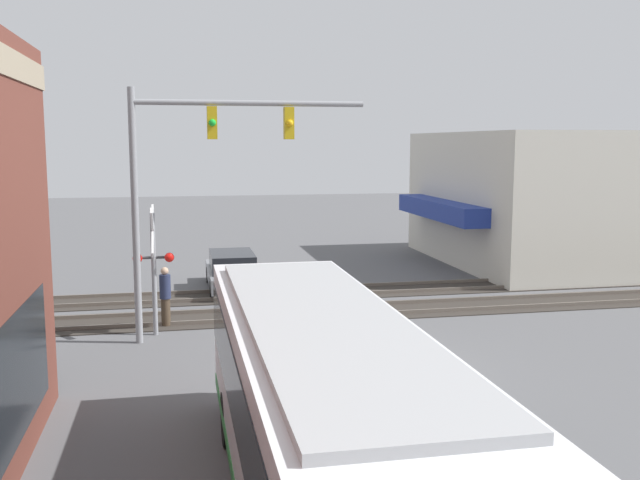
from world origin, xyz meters
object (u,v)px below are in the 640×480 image
(crossing_signal, at_px, (153,258))
(pedestrian_at_crossing, at_px, (165,296))
(pedestrian_near_bus, at_px, (454,442))
(parked_car_grey, at_px, (232,272))
(city_bus, at_px, (323,410))

(crossing_signal, distance_m, pedestrian_at_crossing, 1.66)
(pedestrian_at_crossing, height_order, pedestrian_near_bus, pedestrian_at_crossing)
(crossing_signal, xyz_separation_m, parked_car_grey, (6.12, -2.71, -1.61))
(city_bus, xyz_separation_m, pedestrian_at_crossing, (12.17, 2.42, -0.80))
(crossing_signal, relative_size, pedestrian_at_crossing, 2.06)
(pedestrian_at_crossing, bearing_deg, city_bus, -168.74)
(crossing_signal, relative_size, parked_car_grey, 0.79)
(parked_car_grey, bearing_deg, pedestrian_at_crossing, 154.93)
(parked_car_grey, bearing_deg, pedestrian_near_bus, -172.60)
(crossing_signal, height_order, parked_car_grey, crossing_signal)
(parked_car_grey, relative_size, pedestrian_near_bus, 2.69)
(crossing_signal, xyz_separation_m, pedestrian_at_crossing, (0.94, -0.28, -1.34))
(parked_car_grey, height_order, pedestrian_at_crossing, pedestrian_at_crossing)
(city_bus, xyz_separation_m, parked_car_grey, (17.35, -0.00, -1.06))
(pedestrian_at_crossing, relative_size, pedestrian_near_bus, 1.03)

